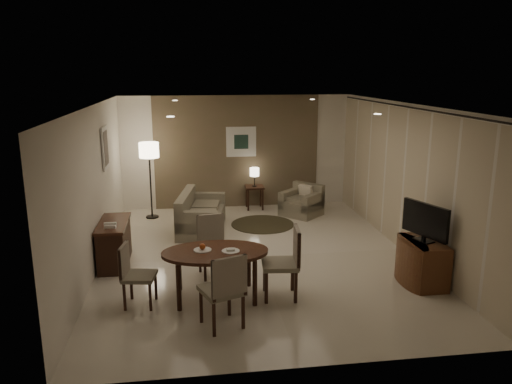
{
  "coord_description": "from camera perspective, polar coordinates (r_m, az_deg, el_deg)",
  "views": [
    {
      "loc": [
        -1.21,
        -8.38,
        3.27
      ],
      "look_at": [
        0.0,
        0.2,
        1.15
      ],
      "focal_mm": 35.0,
      "sensor_mm": 36.0,
      "label": 1
    }
  ],
  "objects": [
    {
      "name": "fruit_apple",
      "position": [
        7.3,
        -6.14,
        -6.22
      ],
      "size": [
        0.09,
        0.09,
        0.09
      ],
      "primitive_type": "sphere",
      "color": "#AA4013",
      "rests_on": "plate_a"
    },
    {
      "name": "chair_far",
      "position": [
        8.15,
        -4.83,
        -6.27
      ],
      "size": [
        0.55,
        0.55,
        0.98
      ],
      "primitive_type": null,
      "rotation": [
        0.0,
        0.0,
        0.17
      ],
      "color": "gray",
      "rests_on": "floor"
    },
    {
      "name": "plate_b",
      "position": [
        7.24,
        -2.92,
        -6.76
      ],
      "size": [
        0.26,
        0.26,
        0.02
      ],
      "primitive_type": "cylinder",
      "color": "white",
      "rests_on": "dining_table"
    },
    {
      "name": "downlight_fr",
      "position": [
        10.52,
        6.45,
        10.48
      ],
      "size": [
        0.1,
        0.1,
        0.01
      ],
      "primitive_type": "cylinder",
      "color": "white",
      "rests_on": "ceiling"
    },
    {
      "name": "flat_tv",
      "position": [
        8.08,
        18.77,
        -3.17
      ],
      "size": [
        0.36,
        0.85,
        0.6
      ],
      "primitive_type": null,
      "rotation": [
        0.0,
        0.0,
        0.35
      ],
      "color": "black",
      "rests_on": "tv_cabinet"
    },
    {
      "name": "room_shell",
      "position": [
        9.07,
        -0.18,
        1.53
      ],
      "size": [
        5.5,
        7.0,
        2.7
      ],
      "color": "beige",
      "rests_on": "ground"
    },
    {
      "name": "telephone",
      "position": [
        8.54,
        -16.32,
        -3.63
      ],
      "size": [
        0.2,
        0.14,
        0.09
      ],
      "primitive_type": null,
      "color": "white",
      "rests_on": "console_desk"
    },
    {
      "name": "floor_lamp",
      "position": [
        11.43,
        -11.97,
        1.27
      ],
      "size": [
        0.44,
        0.44,
        1.72
      ],
      "primitive_type": null,
      "color": "#FFE5B7",
      "rests_on": "floor"
    },
    {
      "name": "chair_left",
      "position": [
        7.33,
        -13.16,
        -9.26
      ],
      "size": [
        0.5,
        0.5,
        0.9
      ],
      "primitive_type": null,
      "rotation": [
        0.0,
        0.0,
        1.41
      ],
      "color": "gray",
      "rests_on": "floor"
    },
    {
      "name": "tv_cabinet",
      "position": [
        8.3,
        18.53,
        -7.6
      ],
      "size": [
        0.48,
        0.9,
        0.7
      ],
      "primitive_type": null,
      "color": "brown",
      "rests_on": "floor"
    },
    {
      "name": "side_table",
      "position": [
        12.05,
        -0.17,
        -0.62
      ],
      "size": [
        0.44,
        0.44,
        0.56
      ],
      "primitive_type": null,
      "color": "#301C10",
      "rests_on": "floor"
    },
    {
      "name": "plate_a",
      "position": [
        7.32,
        -6.13,
        -6.61
      ],
      "size": [
        0.26,
        0.26,
        0.02
      ],
      "primitive_type": "cylinder",
      "color": "white",
      "rests_on": "dining_table"
    },
    {
      "name": "art_back_canvas",
      "position": [
        12.01,
        -1.7,
        5.75
      ],
      "size": [
        0.34,
        0.01,
        0.34
      ],
      "primitive_type": "cube",
      "color": "#1C3229",
      "rests_on": "wall_back"
    },
    {
      "name": "taupe_accent",
      "position": [
        12.08,
        -2.19,
        4.59
      ],
      "size": [
        3.96,
        0.03,
        2.7
      ],
      "primitive_type": "cube",
      "color": "brown",
      "rests_on": "wall_back"
    },
    {
      "name": "curtain_wall",
      "position": [
        9.44,
        16.51,
        1.26
      ],
      "size": [
        0.08,
        6.7,
        2.58
      ],
      "primitive_type": null,
      "color": "beige",
      "rests_on": "wall_right"
    },
    {
      "name": "table_lamp",
      "position": [
        11.93,
        -0.18,
        1.84
      ],
      "size": [
        0.22,
        0.22,
        0.5
      ],
      "primitive_type": null,
      "color": "#FFEAC1",
      "rests_on": "side_table"
    },
    {
      "name": "curtain_rod",
      "position": [
        9.26,
        17.07,
        9.26
      ],
      "size": [
        0.03,
        6.8,
        0.03
      ],
      "primitive_type": "cylinder",
      "rotation": [
        1.57,
        0.0,
        0.0
      ],
      "color": "black",
      "rests_on": "wall_right"
    },
    {
      "name": "downlight_nr",
      "position": [
        7.1,
        13.73,
        8.64
      ],
      "size": [
        0.1,
        0.1,
        0.01
      ],
      "primitive_type": "cylinder",
      "color": "white",
      "rests_on": "ceiling"
    },
    {
      "name": "art_back_frame",
      "position": [
        12.02,
        -1.71,
        5.76
      ],
      "size": [
        0.72,
        0.03,
        0.72
      ],
      "primitive_type": "cube",
      "color": "silver",
      "rests_on": "wall_back"
    },
    {
      "name": "round_rug",
      "position": [
        10.89,
        0.76,
        -3.69
      ],
      "size": [
        1.37,
        1.37,
        0.01
      ],
      "primitive_type": "cylinder",
      "color": "#38341F",
      "rests_on": "floor"
    },
    {
      "name": "downlight_nl",
      "position": [
        6.6,
        -9.75,
        8.48
      ],
      "size": [
        0.1,
        0.1,
        0.01
      ],
      "primitive_type": "cylinder",
      "color": "white",
      "rests_on": "ceiling"
    },
    {
      "name": "downlight_fl",
      "position": [
        10.19,
        -9.24,
        10.29
      ],
      "size": [
        0.1,
        0.1,
        0.01
      ],
      "primitive_type": "cylinder",
      "color": "white",
      "rests_on": "ceiling"
    },
    {
      "name": "art_left_canvas",
      "position": [
        9.8,
        -16.78,
        4.83
      ],
      "size": [
        0.01,
        0.46,
        0.64
      ],
      "primitive_type": "cube",
      "color": "gray",
      "rests_on": "wall_left"
    },
    {
      "name": "napkin",
      "position": [
        7.24,
        -2.92,
        -6.58
      ],
      "size": [
        0.12,
        0.08,
        0.03
      ],
      "primitive_type": "cube",
      "color": "white",
      "rests_on": "plate_b"
    },
    {
      "name": "console_desk",
      "position": [
        8.95,
        -15.88,
        -5.66
      ],
      "size": [
        0.48,
        1.2,
        0.75
      ],
      "primitive_type": null,
      "color": "#492517",
      "rests_on": "floor"
    },
    {
      "name": "chair_right",
      "position": [
        7.36,
        2.75,
        -8.13
      ],
      "size": [
        0.56,
        0.56,
        1.06
      ],
      "primitive_type": null,
      "rotation": [
        0.0,
        0.0,
        -1.67
      ],
      "color": "gray",
      "rests_on": "floor"
    },
    {
      "name": "armchair",
      "position": [
        11.53,
        5.21,
        -0.96
      ],
      "size": [
        1.09,
        1.09,
        0.71
      ],
      "primitive_type": null,
      "rotation": [
        0.0,
        0.0,
        -0.81
      ],
      "color": "gray",
      "rests_on": "floor"
    },
    {
      "name": "sofa",
      "position": [
        10.47,
        -6.23,
        -2.26
      ],
      "size": [
        1.8,
        1.11,
        0.79
      ],
      "primitive_type": null,
      "rotation": [
        0.0,
        0.0,
        1.4
      ],
      "color": "gray",
      "rests_on": "floor"
    },
    {
      "name": "dining_table",
      "position": [
        7.41,
        -4.63,
        -9.38
      ],
      "size": [
        1.55,
        0.97,
        0.73
      ],
      "primitive_type": null,
      "color": "#492517",
      "rests_on": "floor"
    },
    {
      "name": "art_left_frame",
      "position": [
        9.8,
        -16.87,
        4.83
      ],
      "size": [
        0.03,
        0.6,
        0.8
      ],
      "primitive_type": "cube",
      "color": "silver",
      "rests_on": "wall_left"
    },
    {
      "name": "chair_near",
      "position": [
        6.59,
        -3.96,
        -11.0
      ],
      "size": [
        0.64,
        0.64,
        1.03
      ],
      "primitive_type": null,
      "rotation": [
        0.0,
        0.0,
        3.51
      ],
      "color": "gray",
      "rests_on": "floor"
    }
  ]
}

